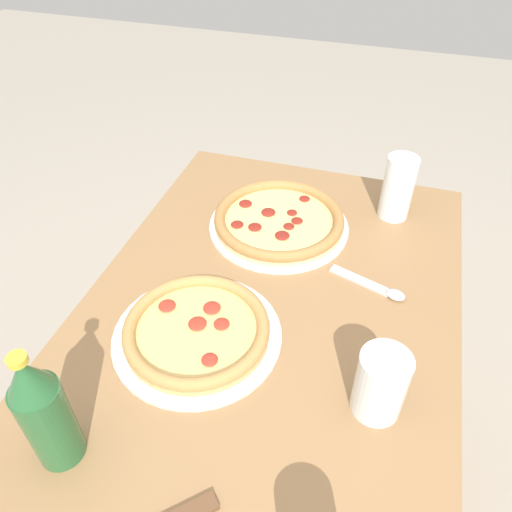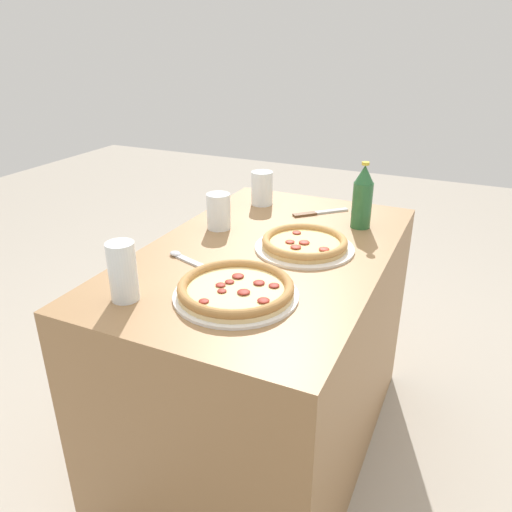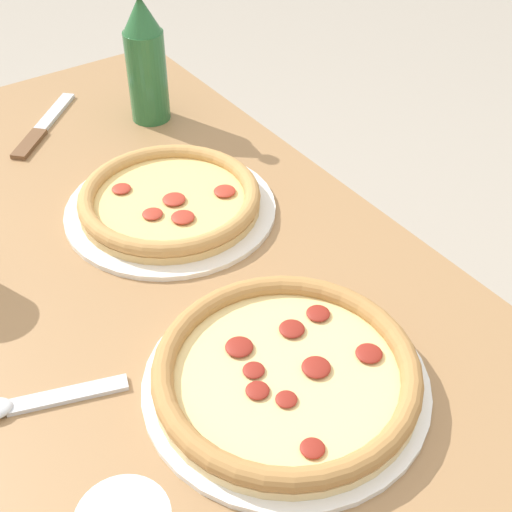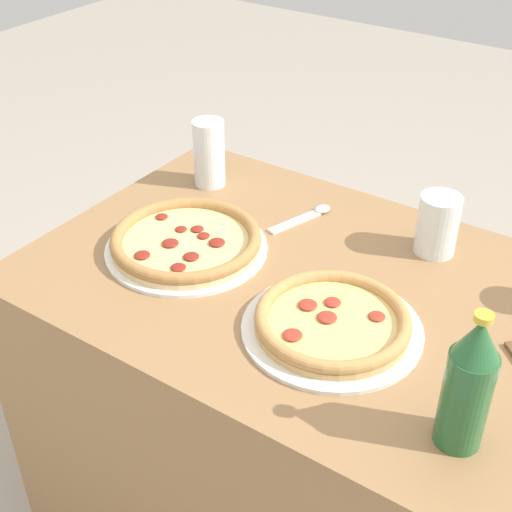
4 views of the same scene
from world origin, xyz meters
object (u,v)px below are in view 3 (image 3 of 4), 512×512
(beer_bottle, at_px, (146,61))
(knife, at_px, (41,128))
(pizza_pepperoni, at_px, (170,201))
(pizza_veggie, at_px, (286,375))
(spoon, at_px, (33,402))

(beer_bottle, height_order, knife, beer_bottle)
(pizza_pepperoni, bearing_deg, knife, 11.39)
(pizza_veggie, bearing_deg, knife, 0.94)
(pizza_pepperoni, distance_m, knife, 0.34)
(spoon, bearing_deg, pizza_pepperoni, -53.22)
(pizza_pepperoni, bearing_deg, spoon, 126.78)
(pizza_veggie, xyz_separation_m, pizza_pepperoni, (0.36, -0.06, -0.00))
(spoon, bearing_deg, beer_bottle, -40.03)
(beer_bottle, bearing_deg, pizza_veggie, 165.13)
(pizza_veggie, height_order, spoon, pizza_veggie)
(pizza_pepperoni, relative_size, beer_bottle, 1.36)
(beer_bottle, bearing_deg, pizza_pepperoni, 157.36)
(pizza_pepperoni, xyz_separation_m, spoon, (-0.22, 0.30, -0.01))
(pizza_pepperoni, bearing_deg, pizza_veggie, 171.20)
(pizza_pepperoni, distance_m, beer_bottle, 0.30)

